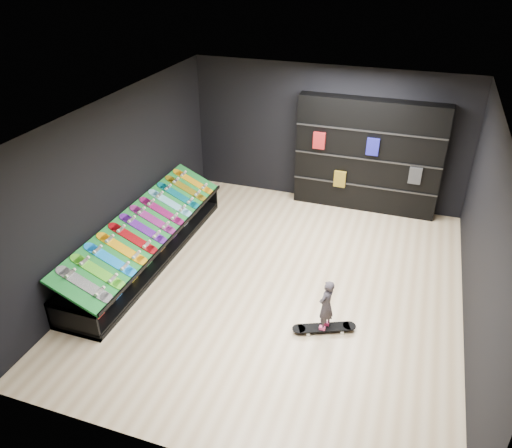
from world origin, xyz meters
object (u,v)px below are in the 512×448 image
(back_shelving, at_px, (368,156))
(display_rack, at_px, (148,246))
(floor_skateboard, at_px, (324,329))
(child, at_px, (325,314))

(back_shelving, bearing_deg, display_rack, -136.30)
(display_rack, distance_m, floor_skateboard, 3.66)
(display_rack, xyz_separation_m, back_shelving, (3.47, 3.32, 0.96))
(display_rack, distance_m, back_shelving, 4.90)
(back_shelving, height_order, child, back_shelving)
(back_shelving, distance_m, floor_skateboard, 4.41)
(display_rack, xyz_separation_m, child, (3.53, -0.93, 0.09))
(back_shelving, xyz_separation_m, child, (0.06, -4.25, -0.87))
(child, bearing_deg, display_rack, -83.33)
(back_shelving, bearing_deg, child, -89.22)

